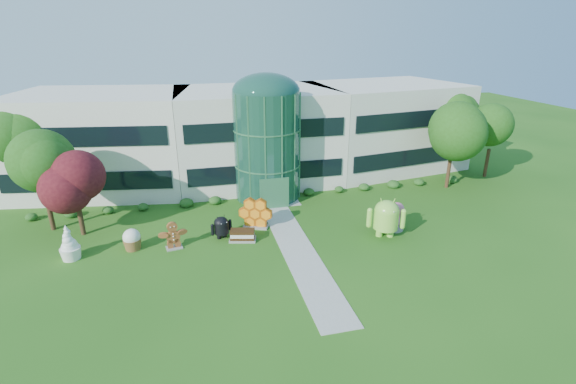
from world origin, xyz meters
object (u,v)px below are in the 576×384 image
object	(u,v)px
gingerbread	(173,235)
donut	(393,215)
android_green	(386,216)
android_black	(221,226)

from	to	relation	value
gingerbread	donut	bearing A→B (deg)	-12.77
android_green	donut	bearing A→B (deg)	60.90
android_green	donut	xyz separation A→B (m)	(1.18, 1.06, -0.57)
donut	gingerbread	world-z (taller)	donut
android_green	android_black	size ratio (longest dim) A/B	1.70
android_black	gingerbread	distance (m)	3.63
android_green	android_black	distance (m)	12.51
android_green	android_black	bearing A→B (deg)	-173.56
android_black	donut	size ratio (longest dim) A/B	0.89
android_black	donut	distance (m)	13.47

